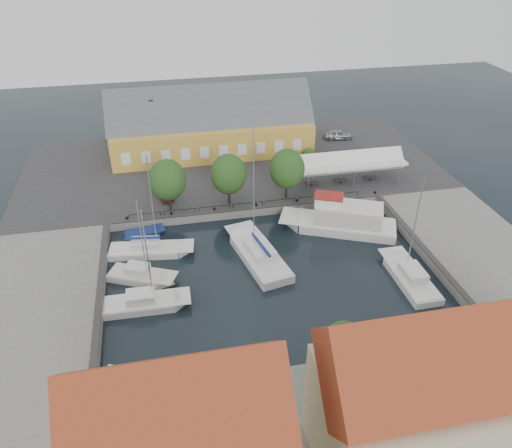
{
  "coord_description": "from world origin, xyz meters",
  "views": [
    {
      "loc": [
        -9.45,
        -39.55,
        30.57
      ],
      "look_at": [
        0.0,
        6.0,
        1.5
      ],
      "focal_mm": 35.0,
      "sensor_mm": 36.0,
      "label": 1
    }
  ],
  "objects": [
    {
      "name": "launch_sw",
      "position": [
        -13.68,
        -12.15,
        0.09
      ],
      "size": [
        4.83,
        3.49,
        0.98
      ],
      "color": "white",
      "rests_on": "ground"
    },
    {
      "name": "car_silver",
      "position": [
        17.55,
        28.43,
        1.72
      ],
      "size": [
        4.46,
        2.34,
        1.45
      ],
      "primitive_type": "imported",
      "rotation": [
        0.0,
        0.0,
        1.42
      ],
      "color": "#929599",
      "rests_on": "north_quay"
    },
    {
      "name": "townhouses",
      "position": [
        1.93,
        -23.24,
        5.82
      ],
      "size": [
        36.3,
        8.5,
        12.0
      ],
      "color": "beige",
      "rests_on": "south_bank"
    },
    {
      "name": "south_bank",
      "position": [
        0.0,
        -21.0,
        0.5
      ],
      "size": [
        56.0,
        14.0,
        1.0
      ],
      "primitive_type": "cube",
      "color": "slate",
      "rests_on": "ground"
    },
    {
      "name": "ground",
      "position": [
        0.0,
        0.0,
        0.0
      ],
      "size": [
        140.0,
        140.0,
        0.0
      ],
      "primitive_type": "plane",
      "color": "black",
      "rests_on": "ground"
    },
    {
      "name": "west_boat_b",
      "position": [
        -12.65,
        0.59,
        0.26
      ],
      "size": [
        7.06,
        4.91,
        9.5
      ],
      "color": "silver",
      "rests_on": "ground"
    },
    {
      "name": "west_boat_c",
      "position": [
        -12.32,
        -3.58,
        0.26
      ],
      "size": [
        8.0,
        2.75,
        10.74
      ],
      "color": "white",
      "rests_on": "ground"
    },
    {
      "name": "launch_nw",
      "position": [
        -12.24,
        8.62,
        0.09
      ],
      "size": [
        4.63,
        2.65,
        0.88
      ],
      "color": "navy",
      "rests_on": "ground"
    },
    {
      "name": "quay_edge_fittings",
      "position": [
        0.02,
        4.75,
        1.06
      ],
      "size": [
        56.0,
        24.72,
        0.4
      ],
      "color": "#383533",
      "rests_on": "north_quay"
    },
    {
      "name": "trawler",
      "position": [
        9.8,
        5.23,
        1.02
      ],
      "size": [
        13.38,
        8.8,
        5.0
      ],
      "color": "white",
      "rests_on": "ground"
    },
    {
      "name": "warehouse",
      "position": [
        -2.6,
        28.36,
        4.43
      ],
      "size": [
        28.56,
        14.0,
        9.55
      ],
      "color": "gold",
      "rests_on": "north_quay"
    },
    {
      "name": "west_boat_a",
      "position": [
        -11.74,
        4.94,
        0.27
      ],
      "size": [
        9.18,
        3.66,
        11.8
      ],
      "color": "white",
      "rests_on": "ground"
    },
    {
      "name": "east_quay",
      "position": [
        22.0,
        -2.0,
        0.5
      ],
      "size": [
        12.0,
        24.0,
        1.0
      ],
      "primitive_type": "cube",
      "color": "slate",
      "rests_on": "ground"
    },
    {
      "name": "car_red",
      "position": [
        -9.57,
        15.34,
        1.71
      ],
      "size": [
        2.43,
        4.51,
        1.41
      ],
      "primitive_type": "imported",
      "rotation": [
        0.0,
        0.0,
        0.23
      ],
      "color": "#4E1812",
      "rests_on": "north_quay"
    },
    {
      "name": "quay_trees",
      "position": [
        -2.0,
        12.0,
        4.88
      ],
      "size": [
        18.2,
        4.2,
        6.3
      ],
      "color": "black",
      "rests_on": "north_quay"
    },
    {
      "name": "east_boat_c",
      "position": [
        13.09,
        -4.91,
        0.26
      ],
      "size": [
        2.86,
        8.95,
        11.3
      ],
      "color": "white",
      "rests_on": "ground"
    },
    {
      "name": "west_quay",
      "position": [
        -22.0,
        -2.0,
        0.5
      ],
      "size": [
        12.0,
        24.0,
        1.0
      ],
      "primitive_type": "cube",
      "color": "slate",
      "rests_on": "ground"
    },
    {
      "name": "center_sailboat",
      "position": [
        -0.66,
        1.69,
        0.36
      ],
      "size": [
        5.43,
        11.53,
        15.01
      ],
      "color": "white",
      "rests_on": "ground"
    },
    {
      "name": "north_quay",
      "position": [
        0.0,
        23.0,
        0.5
      ],
      "size": [
        56.0,
        26.0,
        1.0
      ],
      "primitive_type": "cube",
      "color": "#2D2D30",
      "rests_on": "ground"
    },
    {
      "name": "tent_canopy",
      "position": [
        14.0,
        14.5,
        3.68
      ],
      "size": [
        14.0,
        4.0,
        2.83
      ],
      "color": "white",
      "rests_on": "north_quay"
    }
  ]
}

